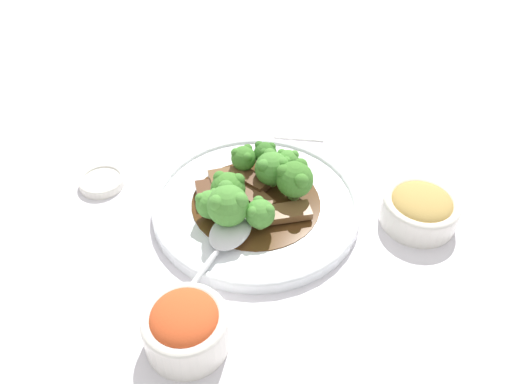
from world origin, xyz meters
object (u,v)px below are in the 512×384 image
(main_plate, at_px, (256,205))
(broccoli_floret_0, at_px, (265,153))
(broccoli_floret_4, at_px, (244,158))
(beef_strip_2, at_px, (259,199))
(broccoli_floret_6, at_px, (287,161))
(side_bowl_kimchi, at_px, (186,326))
(side_bowl_appetizer, at_px, (420,208))
(broccoli_floret_8, at_px, (272,168))
(broccoli_floret_3, at_px, (228,189))
(broccoli_floret_1, at_px, (210,204))
(broccoli_floret_2, at_px, (228,205))
(beef_strip_4, at_px, (252,181))
(broccoli_floret_7, at_px, (295,179))
(beef_strip_1, at_px, (227,179))
(beef_strip_3, at_px, (286,213))
(beef_strip_0, at_px, (213,191))
(broccoli_floret_5, at_px, (260,213))
(sauce_dish, at_px, (102,181))
(serving_spoon, at_px, (226,238))

(main_plate, height_order, broccoli_floret_0, broccoli_floret_0)
(broccoli_floret_0, bearing_deg, broccoli_floret_4, -63.10)
(main_plate, distance_m, beef_strip_2, 0.01)
(broccoli_floret_6, height_order, side_bowl_kimchi, side_bowl_kimchi)
(main_plate, bearing_deg, broccoli_floret_4, -151.92)
(side_bowl_appetizer, bearing_deg, broccoli_floret_8, -94.40)
(broccoli_floret_3, relative_size, side_bowl_kimchi, 0.53)
(broccoli_floret_1, distance_m, broccoli_floret_2, 0.03)
(broccoli_floret_1, height_order, broccoli_floret_3, broccoli_floret_3)
(beef_strip_4, bearing_deg, broccoli_floret_7, 77.73)
(beef_strip_1, distance_m, beef_strip_3, 0.10)
(beef_strip_0, relative_size, side_bowl_kimchi, 0.63)
(broccoli_floret_2, bearing_deg, side_bowl_appetizer, 106.64)
(broccoli_floret_2, relative_size, broccoli_floret_4, 1.38)
(broccoli_floret_3, distance_m, broccoli_floret_5, 0.06)
(beef_strip_3, height_order, side_bowl_appetizer, side_bowl_appetizer)
(broccoli_floret_2, distance_m, broccoli_floret_6, 0.13)
(broccoli_floret_7, distance_m, sauce_dish, 0.29)
(broccoli_floret_3, bearing_deg, beef_strip_4, 151.79)
(beef_strip_3, distance_m, side_bowl_appetizer, 0.18)
(sauce_dish, bearing_deg, broccoli_floret_8, 97.06)
(beef_strip_1, xyz_separation_m, side_bowl_kimchi, (0.24, 0.01, 0.01))
(broccoli_floret_8, distance_m, serving_spoon, 0.13)
(broccoli_floret_4, xyz_separation_m, sauce_dish, (0.05, -0.20, -0.04))
(main_plate, relative_size, broccoli_floret_6, 7.08)
(main_plate, bearing_deg, beef_strip_1, -118.85)
(broccoli_floret_1, height_order, side_bowl_appetizer, broccoli_floret_1)
(sauce_dish, bearing_deg, main_plate, 88.33)
(broccoli_floret_7, bearing_deg, broccoli_floret_8, -120.90)
(beef_strip_2, bearing_deg, broccoli_floret_1, -54.39)
(beef_strip_4, xyz_separation_m, broccoli_floret_2, (0.08, -0.01, 0.03))
(broccoli_floret_5, distance_m, broccoli_floret_7, 0.07)
(beef_strip_3, bearing_deg, side_bowl_kimchi, -21.58)
(beef_strip_4, relative_size, sauce_dish, 0.84)
(broccoli_floret_4, xyz_separation_m, serving_spoon, (0.14, 0.01, -0.02))
(main_plate, relative_size, broccoli_floret_5, 6.71)
(beef_strip_2, xyz_separation_m, broccoli_floret_1, (0.04, -0.06, 0.02))
(beef_strip_2, bearing_deg, broccoli_floret_5, 12.35)
(main_plate, xyz_separation_m, broccoli_floret_8, (-0.04, 0.01, 0.04))
(broccoli_floret_0, distance_m, side_bowl_appetizer, 0.23)
(serving_spoon, height_order, sauce_dish, serving_spoon)
(beef_strip_4, height_order, side_bowl_appetizer, side_bowl_appetizer)
(broccoli_floret_0, height_order, broccoli_floret_6, broccoli_floret_0)
(broccoli_floret_1, bearing_deg, beef_strip_1, 175.09)
(broccoli_floret_5, xyz_separation_m, side_bowl_appetizer, (-0.07, 0.21, -0.02))
(side_bowl_kimchi, distance_m, side_bowl_appetizer, 0.35)
(beef_strip_4, height_order, broccoli_floret_6, broccoli_floret_6)
(beef_strip_1, relative_size, side_bowl_kimchi, 0.65)
(broccoli_floret_5, xyz_separation_m, serving_spoon, (0.03, -0.04, -0.02))
(broccoli_floret_0, height_order, broccoli_floret_8, broccoli_floret_8)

